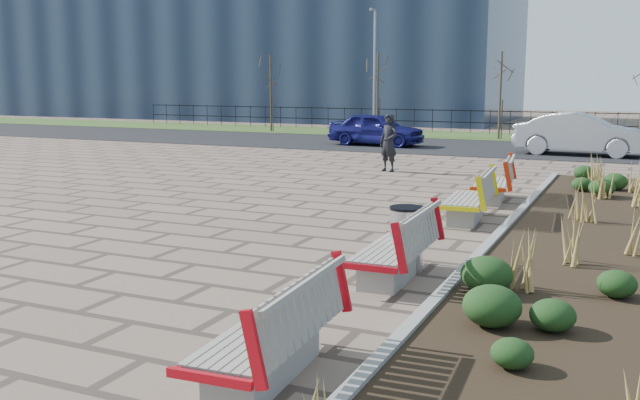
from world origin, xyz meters
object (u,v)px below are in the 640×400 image
at_px(bench_a, 264,328).
at_px(car_blue, 376,129).
at_px(litter_bin, 406,240).
at_px(car_silver, 581,134).
at_px(lamp_west, 374,74).
at_px(bench_c, 466,196).
at_px(bench_d, 492,180).
at_px(pedestrian, 389,143).
at_px(bench_b, 392,245).

xyz_separation_m(bench_a, car_blue, (-7.14, 22.82, 0.21)).
height_order(litter_bin, car_silver, car_silver).
bearing_deg(lamp_west, bench_c, -64.94).
relative_size(litter_bin, lamp_west, 0.16).
distance_m(bench_d, pedestrian, 5.68).
height_order(litter_bin, pedestrian, pedestrian).
bearing_deg(bench_d, bench_a, -96.79).
xyz_separation_m(pedestrian, lamp_west, (-5.08, 12.58, 2.16)).
xyz_separation_m(bench_a, lamp_west, (-9.00, 27.59, 2.54)).
height_order(bench_d, car_silver, car_silver).
height_order(bench_a, bench_b, same).
distance_m(pedestrian, car_silver, 8.81).
xyz_separation_m(car_blue, lamp_west, (-1.86, 4.76, 2.33)).
xyz_separation_m(bench_d, litter_bin, (0.05, -6.66, -0.03)).
bearing_deg(car_blue, pedestrian, -154.18).
relative_size(bench_b, bench_d, 1.00).
bearing_deg(lamp_west, bench_d, -61.65).
relative_size(bench_c, litter_bin, 2.23).
xyz_separation_m(bench_c, lamp_west, (-9.00, 19.25, 2.54)).
xyz_separation_m(car_silver, lamp_west, (-10.05, 5.31, 2.25)).
bearing_deg(car_blue, bench_a, -159.21).
distance_m(litter_bin, car_silver, 18.06).
bearing_deg(bench_b, lamp_west, 108.94).
height_order(bench_b, pedestrian, pedestrian).
xyz_separation_m(bench_a, bench_d, (0.00, 10.90, 0.00)).
bearing_deg(car_silver, car_blue, 89.38).
bearing_deg(car_silver, bench_a, -179.50).
distance_m(bench_a, bench_b, 3.72).
height_order(pedestrian, car_silver, pedestrian).
height_order(car_blue, lamp_west, lamp_west).
relative_size(car_blue, lamp_west, 0.67).
relative_size(pedestrian, car_silver, 0.38).
xyz_separation_m(litter_bin, car_blue, (-7.19, 18.57, 0.24)).
distance_m(bench_b, litter_bin, 0.53).
relative_size(pedestrian, car_blue, 0.44).
xyz_separation_m(litter_bin, pedestrian, (-3.97, 10.75, 0.41)).
xyz_separation_m(pedestrian, car_blue, (-3.22, 7.82, -0.17)).
relative_size(bench_b, car_blue, 0.52).
relative_size(bench_a, car_blue, 0.52).
bearing_deg(litter_bin, pedestrian, 110.25).
bearing_deg(bench_c, pedestrian, 116.02).
bearing_deg(pedestrian, lamp_west, 132.56).
bearing_deg(car_silver, litter_bin, -179.99).
distance_m(bench_c, bench_d, 2.57).
distance_m(bench_b, lamp_west, 25.63).
relative_size(bench_c, lamp_west, 0.35).
bearing_deg(bench_a, lamp_west, 104.91).
bearing_deg(car_blue, lamp_west, 24.71).
distance_m(bench_c, pedestrian, 7.74).
distance_m(car_blue, car_silver, 8.21).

